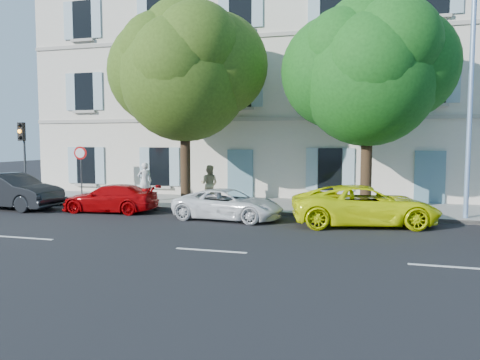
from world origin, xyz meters
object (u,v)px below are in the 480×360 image
(car_yellow_supercar, at_px, (365,205))
(pedestrian_a, at_px, (145,182))
(tree_left, at_px, (185,77))
(road_sign, at_px, (81,162))
(street_lamp, at_px, (472,79))
(pedestrian_b, at_px, (209,184))
(car_white_coupe, at_px, (228,204))
(traffic_light, at_px, (23,144))
(car_dark_sedan, at_px, (11,191))
(tree_right, at_px, (368,78))
(car_red_coupe, at_px, (110,198))

(car_yellow_supercar, bearing_deg, pedestrian_a, 60.73)
(tree_left, distance_m, road_sign, 6.12)
(street_lamp, xyz_separation_m, pedestrian_b, (-10.38, 1.59, -4.11))
(road_sign, bearing_deg, car_white_coupe, -12.68)
(traffic_light, height_order, pedestrian_a, traffic_light)
(street_lamp, bearing_deg, tree_left, 177.46)
(car_yellow_supercar, height_order, traffic_light, traffic_light)
(car_dark_sedan, relative_size, car_yellow_supercar, 0.93)
(car_yellow_supercar, bearing_deg, street_lamp, -79.99)
(pedestrian_b, bearing_deg, street_lamp, 172.28)
(traffic_light, bearing_deg, road_sign, 1.75)
(tree_left, bearing_deg, road_sign, -174.37)
(road_sign, height_order, street_lamp, street_lamp)
(pedestrian_a, height_order, pedestrian_b, pedestrian_a)
(car_dark_sedan, distance_m, pedestrian_a, 5.70)
(tree_right, relative_size, traffic_light, 2.23)
(pedestrian_a, bearing_deg, road_sign, -5.98)
(street_lamp, relative_size, pedestrian_b, 5.15)
(car_red_coupe, height_order, road_sign, road_sign)
(car_dark_sedan, distance_m, road_sign, 3.14)
(tree_left, bearing_deg, car_dark_sedan, -163.65)
(car_red_coupe, height_order, tree_right, tree_right)
(pedestrian_b, bearing_deg, car_yellow_supercar, 156.66)
(tree_right, xyz_separation_m, pedestrian_b, (-6.85, 1.06, -4.35))
(car_dark_sedan, height_order, traffic_light, traffic_light)
(car_dark_sedan, relative_size, car_white_coupe, 1.14)
(car_red_coupe, distance_m, tree_right, 11.37)
(tree_left, height_order, traffic_light, tree_left)
(car_yellow_supercar, distance_m, tree_right, 5.07)
(tree_right, xyz_separation_m, traffic_light, (-15.43, -0.61, -2.56))
(pedestrian_a, bearing_deg, car_red_coupe, 50.69)
(car_white_coupe, bearing_deg, car_yellow_supercar, -83.12)
(car_red_coupe, relative_size, tree_right, 0.49)
(car_white_coupe, height_order, pedestrian_a, pedestrian_a)
(tree_left, height_order, road_sign, tree_left)
(road_sign, relative_size, pedestrian_a, 1.42)
(car_red_coupe, height_order, street_lamp, street_lamp)
(car_dark_sedan, height_order, pedestrian_b, pedestrian_b)
(car_white_coupe, relative_size, traffic_light, 1.13)
(car_red_coupe, distance_m, car_white_coupe, 5.24)
(car_yellow_supercar, relative_size, road_sign, 1.99)
(traffic_light, bearing_deg, car_red_coupe, -12.82)
(car_red_coupe, relative_size, pedestrian_b, 2.34)
(road_sign, bearing_deg, street_lamp, -0.04)
(pedestrian_b, bearing_deg, car_white_coupe, 121.40)
(car_red_coupe, xyz_separation_m, traffic_light, (-5.27, 1.20, 2.21))
(car_white_coupe, bearing_deg, car_red_coupe, 90.72)
(traffic_light, bearing_deg, tree_right, 2.28)
(car_dark_sedan, height_order, car_red_coupe, car_dark_sedan)
(tree_right, height_order, traffic_light, tree_right)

